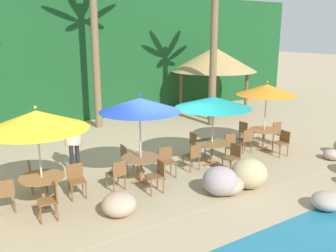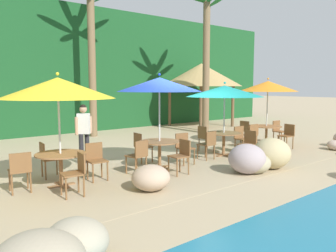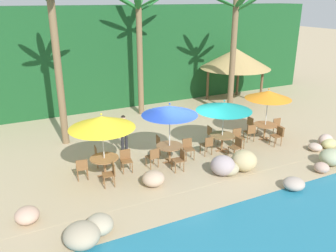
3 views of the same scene
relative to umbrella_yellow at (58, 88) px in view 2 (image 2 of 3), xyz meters
name	(u,v)px [view 2 (image 2 of 3)]	position (x,y,z in m)	size (l,w,h in m)	color
ground_plane	(177,162)	(3.57, 0.18, -2.17)	(120.00, 120.00, 0.00)	tan
terrace_deck	(177,162)	(3.57, 0.18, -2.17)	(18.00, 5.20, 0.01)	tan
foliage_backdrop	(55,70)	(3.57, 9.18, 0.83)	(28.00, 2.40, 6.00)	#194C23
rock_seawall	(266,167)	(3.97, -2.56, -1.86)	(14.11, 3.25, 0.83)	#C5AB9A
umbrella_yellow	(58,88)	(0.00, 0.00, 0.00)	(2.46, 2.46, 2.51)	silver
dining_table_yellow	(61,159)	(0.00, 0.00, -1.56)	(1.10, 1.10, 0.74)	olive
chair_yellow_seaward	(96,158)	(0.85, 0.00, -1.66)	(0.46, 0.47, 0.87)	brown
chair_yellow_inland	(47,157)	(0.01, 0.85, -1.66)	(0.47, 0.47, 0.87)	brown
chair_yellow_left	(20,169)	(-0.85, 0.03, -1.66)	(0.47, 0.48, 0.87)	brown
chair_yellow_right	(76,171)	(-0.02, -0.85, -1.66)	(0.48, 0.47, 0.87)	brown
umbrella_blue	(159,85)	(2.74, -0.06, 0.08)	(2.25, 2.25, 2.56)	silver
dining_table_blue	(160,146)	(2.74, -0.06, -1.56)	(1.10, 1.10, 0.74)	olive
chair_blue_seaward	(184,146)	(3.59, -0.09, -1.66)	(0.48, 0.48, 0.87)	brown
chair_blue_inland	(141,145)	(2.72, 0.80, -1.66)	(0.46, 0.46, 0.87)	brown
chair_blue_left	(139,154)	(1.91, -0.26, -1.66)	(0.47, 0.48, 0.87)	brown
chair_blue_right	(181,154)	(2.77, -0.91, -1.66)	(0.46, 0.45, 0.87)	brown
umbrella_teal	(225,91)	(5.34, -0.05, -0.12)	(2.42, 2.42, 2.35)	silver
dining_table_teal	(224,137)	(5.34, -0.05, -1.56)	(1.10, 1.10, 0.74)	olive
chair_teal_seaward	(241,137)	(6.20, -0.06, -1.66)	(0.47, 0.47, 0.87)	brown
chair_teal_inland	(204,137)	(5.34, 0.81, -1.66)	(0.47, 0.46, 0.87)	brown
chair_teal_left	(208,143)	(4.50, -0.18, -1.66)	(0.44, 0.45, 0.87)	brown
chair_teal_right	(248,143)	(5.49, -0.89, -1.66)	(0.45, 0.45, 0.87)	brown
umbrella_orange	(268,86)	(7.97, 0.18, 0.03)	(2.14, 2.14, 2.51)	silver
dining_table_orange	(266,129)	(7.97, 0.18, -1.56)	(1.10, 1.10, 0.74)	olive
chair_orange_seaward	(278,130)	(8.82, 0.21, -1.66)	(0.45, 0.45, 0.87)	brown
chair_orange_inland	(246,130)	(7.86, 1.02, -1.66)	(0.43, 0.43, 0.87)	brown
chair_orange_left	(251,134)	(7.11, 0.21, -1.66)	(0.48, 0.48, 0.87)	brown
chair_orange_right	(287,134)	(7.98, -0.68, -1.66)	(0.46, 0.45, 0.87)	brown
palm_tree_second	(92,31)	(4.15, 6.44, 2.37)	(3.62, 3.46, 6.77)	brown
palm_tree_third	(207,40)	(8.69, 4.02, 2.15)	(2.91, 2.66, 6.58)	brown
palapa_hut	(201,75)	(10.52, 6.18, 0.63)	(4.46, 4.46, 3.43)	brown
waiter_in_white	(84,129)	(1.42, 1.76, -1.19)	(0.52, 0.37, 1.70)	#232328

